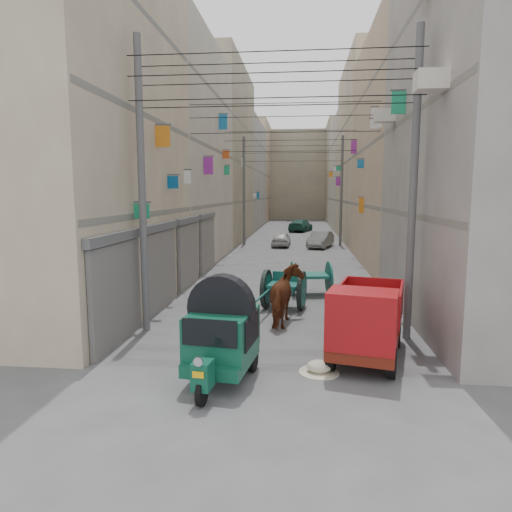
# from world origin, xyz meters

# --- Properties ---
(ground) EXTENTS (140.00, 140.00, 0.00)m
(ground) POSITION_xyz_m (0.00, 0.00, 0.00)
(ground) COLOR #47474A
(ground) RESTS_ON ground
(building_row_left) EXTENTS (8.00, 62.00, 14.00)m
(building_row_left) POSITION_xyz_m (-8.00, 34.13, 6.46)
(building_row_left) COLOR #C2B193
(building_row_left) RESTS_ON ground
(building_row_right) EXTENTS (8.00, 62.00, 14.00)m
(building_row_right) POSITION_xyz_m (8.00, 34.13, 6.46)
(building_row_right) COLOR #9A9590
(building_row_right) RESTS_ON ground
(end_cap_building) EXTENTS (22.00, 10.00, 13.00)m
(end_cap_building) POSITION_xyz_m (0.00, 66.00, 6.50)
(end_cap_building) COLOR #9B957A
(end_cap_building) RESTS_ON ground
(shutters_left) EXTENTS (0.18, 14.40, 2.88)m
(shutters_left) POSITION_xyz_m (-3.92, 10.38, 1.49)
(shutters_left) COLOR #4B4B50
(shutters_left) RESTS_ON ground
(signboards) EXTENTS (8.22, 40.52, 5.67)m
(signboards) POSITION_xyz_m (-0.01, 21.66, 3.43)
(signboards) COLOR #1C9A68
(signboards) RESTS_ON ground
(ac_units) EXTENTS (0.70, 6.55, 3.35)m
(ac_units) POSITION_xyz_m (3.65, 7.67, 7.43)
(ac_units) COLOR beige
(ac_units) RESTS_ON ground
(utility_poles) EXTENTS (7.40, 22.20, 8.00)m
(utility_poles) POSITION_xyz_m (0.00, 17.00, 4.00)
(utility_poles) COLOR #525254
(utility_poles) RESTS_ON ground
(overhead_cables) EXTENTS (7.40, 22.52, 1.12)m
(overhead_cables) POSITION_xyz_m (0.00, 14.40, 6.77)
(overhead_cables) COLOR black
(overhead_cables) RESTS_ON ground
(auto_rickshaw) EXTENTS (1.58, 2.46, 1.69)m
(auto_rickshaw) POSITION_xyz_m (-0.85, 2.77, 0.99)
(auto_rickshaw) COLOR black
(auto_rickshaw) RESTS_ON ground
(tonga_cart) EXTENTS (1.54, 3.02, 1.30)m
(tonga_cart) POSITION_xyz_m (0.18, 8.79, 0.68)
(tonga_cart) COLOR black
(tonga_cart) RESTS_ON ground
(mini_truck) EXTENTS (2.18, 3.51, 1.83)m
(mini_truck) POSITION_xyz_m (2.23, 4.03, 0.88)
(mini_truck) COLOR black
(mini_truck) RESTS_ON ground
(second_cart) EXTENTS (1.65, 1.51, 1.29)m
(second_cart) POSITION_xyz_m (1.12, 10.99, 0.69)
(second_cart) COLOR #125147
(second_cart) RESTS_ON ground
(feed_sack) EXTENTS (0.55, 0.44, 0.27)m
(feed_sack) POSITION_xyz_m (1.18, 3.34, 0.14)
(feed_sack) COLOR beige
(feed_sack) RESTS_ON ground
(horse) EXTENTS (1.04, 2.08, 1.72)m
(horse) POSITION_xyz_m (0.36, 7.00, 0.86)
(horse) COLOR brown
(horse) RESTS_ON ground
(distant_car_white) EXTENTS (1.37, 3.21, 1.08)m
(distant_car_white) POSITION_xyz_m (-0.74, 26.95, 0.54)
(distant_car_white) COLOR #B2B2B2
(distant_car_white) RESTS_ON ground
(distant_car_grey) EXTENTS (2.14, 3.73, 1.16)m
(distant_car_grey) POSITION_xyz_m (2.09, 26.54, 0.58)
(distant_car_grey) COLOR slate
(distant_car_grey) RESTS_ON ground
(distant_car_green) EXTENTS (2.77, 4.61, 1.25)m
(distant_car_green) POSITION_xyz_m (0.59, 40.53, 0.62)
(distant_car_green) COLOR #1B4F41
(distant_car_green) RESTS_ON ground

